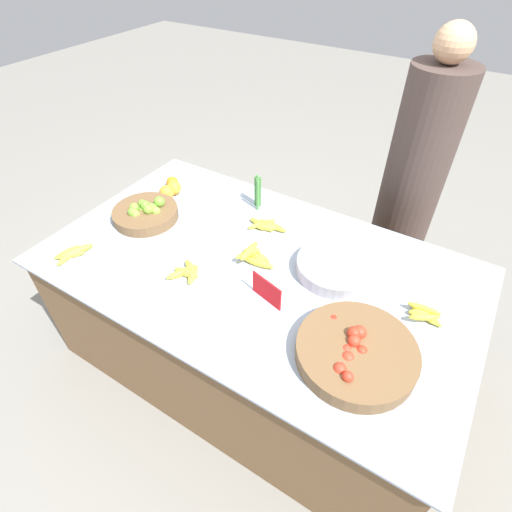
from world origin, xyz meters
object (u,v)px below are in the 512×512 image
Objects in this scene: metal_bowl at (335,267)px; vendor_person at (410,190)px; lime_bowl at (146,213)px; price_sign at (267,291)px; tomato_basket at (356,352)px.

metal_bowl is 0.22× the size of vendor_person.
price_sign reaches higher than lime_bowl.
vendor_person is at bearing 90.82° from price_sign.
vendor_person is at bearing 96.65° from tomato_basket.
vendor_person reaches higher than tomato_basket.
tomato_basket is (1.20, -0.23, -0.00)m from lime_bowl.
vendor_person is (0.27, 1.09, -0.03)m from price_sign.
vendor_person reaches higher than lime_bowl.
lime_bowl is 1.41m from vendor_person.
tomato_basket is at bearing -10.90° from lime_bowl.
lime_bowl is 0.82m from price_sign.
tomato_basket is at bearing -83.35° from vendor_person.
metal_bowl is 2.22× the size of price_sign.
price_sign is at bearing -119.69° from metal_bowl.
lime_bowl is at bearing 169.10° from tomato_basket.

